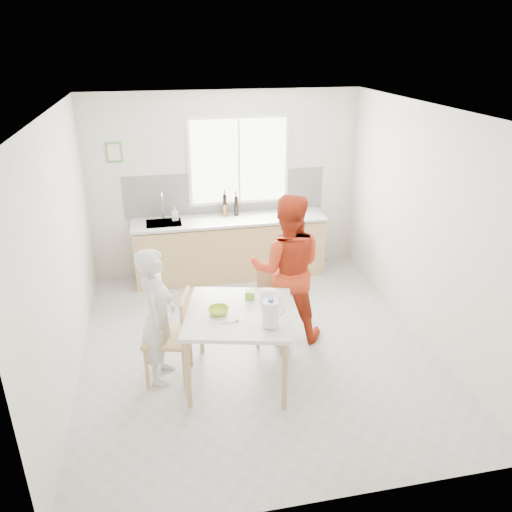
{
  "coord_description": "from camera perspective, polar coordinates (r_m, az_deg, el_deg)",
  "views": [
    {
      "loc": [
        -1.01,
        -4.91,
        3.35
      ],
      "look_at": [
        0.04,
        0.2,
        1.06
      ],
      "focal_mm": 35.0,
      "sensor_mm": 36.0,
      "label": 1
    }
  ],
  "objects": [
    {
      "name": "ground",
      "position": [
        6.03,
        -0.0,
        -10.1
      ],
      "size": [
        4.5,
        4.5,
        0.0
      ],
      "primitive_type": "plane",
      "color": "#B7B7B2",
      "rests_on": "ground"
    },
    {
      "name": "green_box",
      "position": [
        5.28,
        -0.7,
        -4.44
      ],
      "size": [
        0.12,
        0.12,
        0.09
      ],
      "primitive_type": "cube",
      "rotation": [
        0.0,
        0.0,
        -0.23
      ],
      "color": "#7ACE2F",
      "rests_on": "dining_table"
    },
    {
      "name": "backsplash",
      "position": [
        7.53,
        -3.46,
        7.21
      ],
      "size": [
        3.0,
        0.02,
        0.65
      ],
      "primitive_type": "cube",
      "color": "white",
      "rests_on": "room_shell"
    },
    {
      "name": "chair_left",
      "position": [
        5.29,
        -9.33,
        -8.7
      ],
      "size": [
        0.55,
        0.55,
        0.99
      ],
      "rotation": [
        0.0,
        0.0,
        -1.81
      ],
      "color": "tan",
      "rests_on": "ground"
    },
    {
      "name": "bowl_green",
      "position": [
        5.02,
        -4.3,
        -6.27
      ],
      "size": [
        0.25,
        0.25,
        0.06
      ],
      "primitive_type": "imported",
      "rotation": [
        0.0,
        0.0,
        -0.23
      ],
      "color": "#A6CE2F",
      "rests_on": "dining_table"
    },
    {
      "name": "soap_bottle",
      "position": [
        7.34,
        -9.25,
        4.82
      ],
      "size": [
        0.09,
        0.09,
        0.2
      ],
      "primitive_type": "imported",
      "rotation": [
        0.0,
        0.0,
        0.04
      ],
      "color": "#999999",
      "rests_on": "kitchen_counter"
    },
    {
      "name": "bowl_white",
      "position": [
        5.26,
        1.47,
        -4.8
      ],
      "size": [
        0.26,
        0.26,
        0.05
      ],
      "primitive_type": "imported",
      "rotation": [
        0.0,
        0.0,
        -0.23
      ],
      "color": "silver",
      "rests_on": "dining_table"
    },
    {
      "name": "jar_amber",
      "position": [
        7.42,
        -3.57,
        5.14
      ],
      "size": [
        0.06,
        0.06,
        0.16
      ],
      "primitive_type": "cylinder",
      "color": "brown",
      "rests_on": "kitchen_counter"
    },
    {
      "name": "dining_table",
      "position": [
        5.11,
        -1.96,
        -7.18
      ],
      "size": [
        1.28,
        1.28,
        0.82
      ],
      "rotation": [
        0.0,
        0.0,
        -0.23
      ],
      "color": "white",
      "rests_on": "ground"
    },
    {
      "name": "room_shell",
      "position": [
        5.3,
        -0.0,
        4.87
      ],
      "size": [
        4.5,
        4.5,
        4.5
      ],
      "color": "silver",
      "rests_on": "ground"
    },
    {
      "name": "chair_far",
      "position": [
        5.93,
        1.97,
        -5.21
      ],
      "size": [
        0.49,
        0.49,
        0.89
      ],
      "rotation": [
        0.0,
        0.0,
        -0.23
      ],
      "color": "tan",
      "rests_on": "ground"
    },
    {
      "name": "cutting_board",
      "position": [
        7.46,
        4.06,
        4.63
      ],
      "size": [
        0.39,
        0.3,
        0.01
      ],
      "primitive_type": "cube",
      "rotation": [
        0.0,
        0.0,
        -0.16
      ],
      "color": "#9BCA2E",
      "rests_on": "kitchen_counter"
    },
    {
      "name": "kitchen_counter",
      "position": [
        7.53,
        -3.01,
        0.7
      ],
      "size": [
        2.84,
        0.64,
        1.37
      ],
      "color": "tan",
      "rests_on": "ground"
    },
    {
      "name": "person_white",
      "position": [
        5.22,
        -11.18,
        -6.76
      ],
      "size": [
        0.47,
        0.61,
        1.49
      ],
      "primitive_type": "imported",
      "rotation": [
        0.0,
        0.0,
        1.34
      ],
      "color": "silver",
      "rests_on": "ground"
    },
    {
      "name": "wine_bottle_b",
      "position": [
        7.44,
        -2.28,
        5.78
      ],
      "size": [
        0.07,
        0.07,
        0.3
      ],
      "primitive_type": "cylinder",
      "color": "black",
      "rests_on": "kitchen_counter"
    },
    {
      "name": "spoon",
      "position": [
        4.88,
        -3.08,
        -7.53
      ],
      "size": [
        0.16,
        0.03,
        0.01
      ],
      "primitive_type": "cylinder",
      "rotation": [
        0.0,
        1.57,
        0.11
      ],
      "color": "#A5A5AA",
      "rests_on": "dining_table"
    },
    {
      "name": "milk_jug",
      "position": [
        4.74,
        1.73,
        -6.53
      ],
      "size": [
        0.22,
        0.16,
        0.28
      ],
      "rotation": [
        0.0,
        0.0,
        -0.23
      ],
      "color": "white",
      "rests_on": "dining_table"
    },
    {
      "name": "picture_frame",
      "position": [
        7.31,
        -15.93,
        11.33
      ],
      "size": [
        0.22,
        0.03,
        0.28
      ],
      "color": "#519C47",
      "rests_on": "room_shell"
    },
    {
      "name": "wine_bottle_a",
      "position": [
        7.46,
        -3.59,
        5.89
      ],
      "size": [
        0.07,
        0.07,
        0.32
      ],
      "primitive_type": "cylinder",
      "color": "black",
      "rests_on": "kitchen_counter"
    },
    {
      "name": "person_red",
      "position": [
        5.79,
        3.53,
        -1.48
      ],
      "size": [
        1.01,
        0.86,
        1.79
      ],
      "primitive_type": "imported",
      "rotation": [
        0.0,
        0.0,
        2.91
      ],
      "color": "red",
      "rests_on": "ground"
    },
    {
      "name": "window",
      "position": [
        7.43,
        -1.98,
        10.8
      ],
      "size": [
        1.5,
        0.06,
        1.3
      ],
      "color": "white",
      "rests_on": "room_shell"
    }
  ]
}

